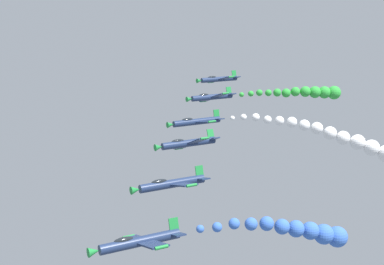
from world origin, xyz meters
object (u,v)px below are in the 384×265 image
(airplane_right_inner, at_px, (188,143))
(airplane_trailing, at_px, (218,79))
(airplane_left_inner, at_px, (171,184))
(airplane_left_outer, at_px, (196,122))
(airplane_right_outer, at_px, (211,97))
(airplane_lead, at_px, (139,242))

(airplane_right_inner, height_order, airplane_trailing, airplane_trailing)
(airplane_left_inner, xyz_separation_m, airplane_trailing, (44.25, -33.57, 6.07))
(airplane_left_outer, height_order, airplane_right_outer, airplane_right_outer)
(airplane_trailing, bearing_deg, airplane_right_inner, 142.41)
(airplane_right_inner, relative_size, airplane_trailing, 1.00)
(airplane_left_inner, xyz_separation_m, airplane_right_inner, (12.00, -8.74, 1.57))
(airplane_lead, bearing_deg, airplane_left_outer, -37.44)
(airplane_right_inner, bearing_deg, airplane_left_inner, 143.94)
(airplane_right_inner, bearing_deg, airplane_left_outer, -34.92)
(airplane_trailing, bearing_deg, airplane_left_outer, 141.34)
(airplane_right_inner, relative_size, airplane_right_outer, 1.00)
(airplane_lead, relative_size, airplane_right_inner, 1.00)
(airplane_trailing, bearing_deg, airplane_left_inner, 142.81)
(airplane_right_outer, height_order, airplane_trailing, airplane_trailing)
(airplane_left_inner, height_order, airplane_left_outer, airplane_left_outer)
(airplane_right_outer, bearing_deg, airplane_left_inner, 142.55)
(airplane_lead, relative_size, airplane_left_inner, 1.00)
(airplane_left_inner, bearing_deg, airplane_trailing, -37.19)
(airplane_right_outer, bearing_deg, airplane_trailing, -36.45)
(airplane_left_inner, xyz_separation_m, airplane_right_outer, (32.36, -24.79, 4.48))
(airplane_lead, distance_m, airplane_left_inner, 13.40)
(airplane_lead, xyz_separation_m, airplane_left_inner, (9.96, -8.72, 2.06))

